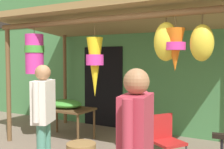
{
  "coord_description": "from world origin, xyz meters",
  "views": [
    {
      "loc": [
        2.07,
        -3.44,
        1.68
      ],
      "look_at": [
        -0.54,
        1.24,
        1.38
      ],
      "focal_mm": 43.13,
      "sensor_mm": 36.0,
      "label": 1
    }
  ],
  "objects_px": {
    "display_table": "(66,111)",
    "flower_heap_on_table": "(65,104)",
    "vendor_in_orange": "(136,147)",
    "folding_chair": "(165,137)",
    "customer_foreground": "(43,112)"
  },
  "relations": [
    {
      "from": "vendor_in_orange",
      "to": "customer_foreground",
      "type": "height_order",
      "value": "same"
    },
    {
      "from": "flower_heap_on_table",
      "to": "customer_foreground",
      "type": "relative_size",
      "value": 0.48
    },
    {
      "from": "display_table",
      "to": "customer_foreground",
      "type": "xyz_separation_m",
      "value": [
        0.92,
        -1.66,
        0.37
      ]
    },
    {
      "from": "flower_heap_on_table",
      "to": "vendor_in_orange",
      "type": "relative_size",
      "value": 0.48
    },
    {
      "from": "display_table",
      "to": "vendor_in_orange",
      "type": "distance_m",
      "value": 3.65
    },
    {
      "from": "flower_heap_on_table",
      "to": "vendor_in_orange",
      "type": "height_order",
      "value": "vendor_in_orange"
    },
    {
      "from": "display_table",
      "to": "folding_chair",
      "type": "height_order",
      "value": "folding_chair"
    },
    {
      "from": "folding_chair",
      "to": "customer_foreground",
      "type": "distance_m",
      "value": 1.86
    },
    {
      "from": "flower_heap_on_table",
      "to": "display_table",
      "type": "bearing_deg",
      "value": 22.65
    },
    {
      "from": "display_table",
      "to": "vendor_in_orange",
      "type": "height_order",
      "value": "vendor_in_orange"
    },
    {
      "from": "flower_heap_on_table",
      "to": "folding_chair",
      "type": "height_order",
      "value": "folding_chair"
    },
    {
      "from": "display_table",
      "to": "folding_chair",
      "type": "bearing_deg",
      "value": -13.23
    },
    {
      "from": "display_table",
      "to": "flower_heap_on_table",
      "type": "distance_m",
      "value": 0.16
    },
    {
      "from": "vendor_in_orange",
      "to": "customer_foreground",
      "type": "bearing_deg",
      "value": 156.24
    },
    {
      "from": "display_table",
      "to": "customer_foreground",
      "type": "bearing_deg",
      "value": -60.9
    }
  ]
}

